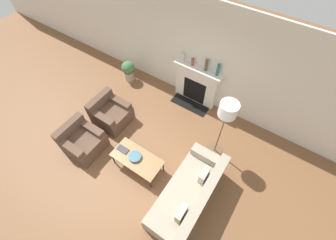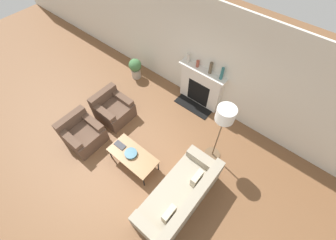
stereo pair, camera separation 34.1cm
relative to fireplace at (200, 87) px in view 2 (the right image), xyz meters
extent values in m
plane|color=brown|center=(0.11, -2.74, -0.58)|extent=(18.00, 18.00, 0.00)
cube|color=silver|center=(0.11, 0.14, 0.87)|extent=(18.00, 0.06, 2.90)
cube|color=silver|center=(0.00, 0.01, -0.01)|extent=(1.22, 0.20, 1.15)
cube|color=black|center=(0.00, -0.07, -0.17)|extent=(0.67, 0.04, 0.74)
cube|color=black|center=(0.00, -0.27, -0.57)|extent=(1.10, 0.40, 0.02)
cube|color=silver|center=(0.00, -0.02, 0.59)|extent=(1.34, 0.28, 0.05)
cube|color=#9E937F|center=(1.30, -2.66, -0.35)|extent=(0.86, 2.01, 0.46)
cube|color=#9E937F|center=(1.64, -2.66, 0.06)|extent=(0.20, 2.01, 0.37)
cube|color=#9E937F|center=(1.30, -1.76, -0.02)|extent=(0.79, 0.22, 0.21)
cube|color=#9E937F|center=(1.30, -3.56, -0.02)|extent=(0.79, 0.22, 0.21)
cube|color=#C0B49C|center=(1.43, -2.21, 0.01)|extent=(0.12, 0.32, 0.28)
cube|color=#C0B49C|center=(1.43, -3.11, 0.01)|extent=(0.12, 0.32, 0.28)
cube|color=brown|center=(-1.46, -2.96, -0.36)|extent=(0.86, 0.83, 0.44)
cube|color=brown|center=(-1.81, -2.96, 0.02)|extent=(0.18, 0.83, 0.31)
cube|color=brown|center=(-1.46, -3.29, -0.07)|extent=(0.77, 0.18, 0.13)
cube|color=brown|center=(-1.46, -2.64, -0.07)|extent=(0.77, 0.18, 0.13)
cube|color=brown|center=(-1.46, -1.93, -0.36)|extent=(0.86, 0.83, 0.44)
cube|color=brown|center=(-1.81, -1.93, 0.02)|extent=(0.18, 0.83, 0.31)
cube|color=brown|center=(-1.46, -2.26, -0.07)|extent=(0.77, 0.18, 0.13)
cube|color=brown|center=(-1.46, -1.61, -0.07)|extent=(0.77, 0.18, 0.13)
cube|color=olive|center=(-0.04, -2.63, -0.16)|extent=(1.18, 0.58, 0.03)
cylinder|color=black|center=(-0.59, -2.88, -0.38)|extent=(0.03, 0.03, 0.40)
cylinder|color=black|center=(0.51, -2.88, -0.38)|extent=(0.03, 0.03, 0.40)
cylinder|color=black|center=(-0.59, -2.38, -0.38)|extent=(0.03, 0.03, 0.40)
cylinder|color=black|center=(0.51, -2.38, -0.38)|extent=(0.03, 0.03, 0.40)
cylinder|color=#38667A|center=(-0.08, -2.64, -0.14)|extent=(0.10, 0.10, 0.02)
cylinder|color=#38667A|center=(-0.08, -2.64, -0.11)|extent=(0.29, 0.29, 0.05)
cube|color=#38383D|center=(-0.45, -2.64, -0.14)|extent=(0.28, 0.15, 0.02)
cylinder|color=brown|center=(1.29, -1.23, -0.57)|extent=(0.39, 0.39, 0.03)
cylinder|color=brown|center=(1.29, -1.23, 0.20)|extent=(0.03, 0.03, 1.50)
cylinder|color=white|center=(1.29, -1.23, 1.07)|extent=(0.38, 0.38, 0.32)
cylinder|color=beige|center=(-0.48, 0.01, 0.74)|extent=(0.08, 0.08, 0.26)
cylinder|color=brown|center=(-0.19, 0.01, 0.71)|extent=(0.08, 0.08, 0.19)
cylinder|color=brown|center=(0.19, 0.01, 0.77)|extent=(0.08, 0.08, 0.32)
cylinder|color=#28666B|center=(0.51, 0.01, 0.78)|extent=(0.08, 0.08, 0.34)
cylinder|color=#B2A899|center=(-2.14, -0.41, -0.43)|extent=(0.29, 0.29, 0.30)
sphere|color=#477A47|center=(-2.14, -0.41, -0.11)|extent=(0.39, 0.39, 0.39)
camera|label=1|loc=(1.82, -4.15, 4.46)|focal=24.00mm
camera|label=2|loc=(2.09, -3.95, 4.46)|focal=24.00mm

